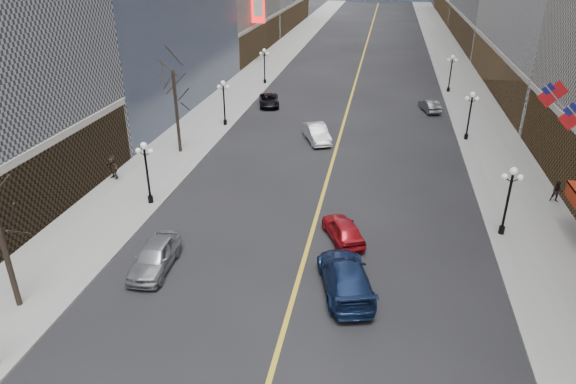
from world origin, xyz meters
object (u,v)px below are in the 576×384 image
at_px(streetlamp_east_3, 451,69).
at_px(car_nb_near, 155,256).
at_px(car_nb_mid, 317,133).
at_px(car_nb_far, 269,100).
at_px(streetlamp_east_2, 470,111).
at_px(car_sb_mid, 343,229).
at_px(streetlamp_west_3, 264,62).
at_px(car_sb_far, 430,106).
at_px(streetlamp_east_1, 509,194).
at_px(car_sb_near, 346,277).
at_px(streetlamp_west_2, 224,98).
at_px(streetlamp_west_1, 146,167).

distance_m(streetlamp_east_3, car_nb_near, 47.90).
bearing_deg(car_nb_mid, car_nb_far, 100.67).
bearing_deg(streetlamp_east_2, streetlamp_east_3, 90.00).
relative_size(streetlamp_east_3, car_nb_mid, 0.94).
bearing_deg(car_nb_far, car_sb_mid, -83.05).
bearing_deg(car_sb_mid, streetlamp_west_3, -94.89).
distance_m(streetlamp_west_3, car_sb_mid, 40.81).
bearing_deg(car_sb_far, car_nb_mid, 32.00).
distance_m(streetlamp_east_1, car_sb_near, 12.11).
xyz_separation_m(car_nb_far, car_sb_far, (17.99, 1.11, -0.00)).
bearing_deg(car_nb_near, car_sb_far, 60.34).
height_order(car_nb_mid, car_nb_far, car_nb_mid).
bearing_deg(streetlamp_west_2, streetlamp_east_1, -37.33).
relative_size(streetlamp_west_3, car_sb_near, 0.76).
relative_size(streetlamp_east_1, car_nb_far, 0.96).
relative_size(streetlamp_east_1, streetlamp_west_3, 1.00).
distance_m(streetlamp_east_2, car_nb_mid, 14.24).
bearing_deg(streetlamp_east_2, car_sb_mid, -115.72).
distance_m(streetlamp_east_1, car_nb_mid, 20.63).
bearing_deg(car_sb_near, streetlamp_west_1, -43.16).
xyz_separation_m(streetlamp_east_3, car_sb_far, (-2.81, -8.84, -2.25)).
height_order(streetlamp_east_1, streetlamp_west_2, same).
distance_m(car_nb_near, car_nb_mid, 23.51).
height_order(streetlamp_west_1, streetlamp_west_2, same).
xyz_separation_m(streetlamp_east_1, car_sb_mid, (-9.80, -2.34, -2.17)).
height_order(streetlamp_east_2, streetlamp_east_3, same).
bearing_deg(car_sb_far, streetlamp_west_1, 37.11).
xyz_separation_m(car_nb_mid, car_sb_far, (10.99, 11.97, -0.14)).
distance_m(streetlamp_west_1, car_nb_mid, 18.20).
bearing_deg(car_nb_far, streetlamp_west_2, -123.40).
xyz_separation_m(car_nb_far, car_sb_near, (11.59, -33.64, 0.21)).
xyz_separation_m(streetlamp_east_2, car_sb_far, (-2.81, 9.16, -2.25)).
bearing_deg(streetlamp_west_3, streetlamp_east_3, 0.00).
bearing_deg(streetlamp_west_3, streetlamp_east_1, -56.75).
distance_m(car_nb_near, car_sb_mid, 11.36).
relative_size(streetlamp_west_2, car_sb_mid, 1.06).
bearing_deg(streetlamp_east_3, streetlamp_west_2, -142.67).
bearing_deg(streetlamp_east_1, streetlamp_east_2, 90.00).
bearing_deg(streetlamp_west_3, car_sb_far, -23.03).
bearing_deg(car_nb_near, car_sb_near, -3.82).
xyz_separation_m(streetlamp_west_3, car_nb_near, (3.68, -43.51, -2.08)).
bearing_deg(streetlamp_west_1, car_sb_near, -27.80).
height_order(car_nb_near, car_sb_near, car_sb_near).
height_order(streetlamp_east_3, car_sb_far, streetlamp_east_3).
xyz_separation_m(car_nb_mid, car_sb_near, (4.59, -22.78, 0.07)).
xyz_separation_m(car_nb_mid, car_nb_far, (-7.00, 10.86, -0.14)).
bearing_deg(car_sb_near, car_nb_far, -86.35).
height_order(streetlamp_west_3, car_nb_near, streetlamp_west_3).
distance_m(streetlamp_east_1, streetlamp_west_1, 23.60).
relative_size(streetlamp_west_1, car_nb_far, 0.96).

